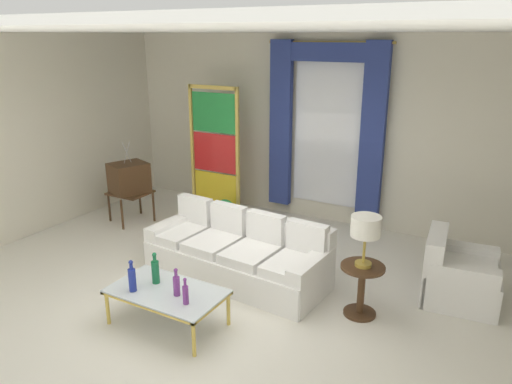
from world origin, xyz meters
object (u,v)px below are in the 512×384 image
couch_white_long (240,254)px  bottle_crystal_tall (186,294)px  bottle_ruby_flask (177,285)px  vintage_tv (129,179)px  peacock_figurine (221,214)px  round_side_table (361,286)px  coffee_table (167,293)px  bottle_blue_decanter (155,271)px  bottle_amber_squat (132,278)px  table_lamp_brass (366,229)px  stained_glass_divider (215,155)px  armchair_white (456,277)px

couch_white_long → bottle_crystal_tall: couch_white_long is taller
couch_white_long → bottle_ruby_flask: 1.38m
bottle_crystal_tall → vintage_tv: size_ratio=0.21×
vintage_tv → peacock_figurine: size_ratio=2.24×
bottle_ruby_flask → round_side_table: bearing=38.0°
vintage_tv → bottle_ruby_flask: bearing=-38.8°
round_side_table → coffee_table: bearing=-145.2°
bottle_blue_decanter → bottle_amber_squat: bearing=-111.1°
bottle_crystal_tall → peacock_figurine: bearing=116.8°
coffee_table → couch_white_long: bearing=86.3°
bottle_blue_decanter → table_lamp_brass: size_ratio=0.63×
bottle_amber_squat → stained_glass_divider: stained_glass_divider is taller
bottle_amber_squat → peacock_figurine: 2.91m
bottle_blue_decanter → stained_glass_divider: 3.23m
table_lamp_brass → bottle_crystal_tall: bearing=-136.5°
peacock_figurine → round_side_table: round_side_table is taller
coffee_table → peacock_figurine: size_ratio=2.02×
bottle_amber_squat → bottle_ruby_flask: (0.46, 0.16, -0.02)m
coffee_table → vintage_tv: bearing=139.8°
peacock_figurine → round_side_table: (2.77, -1.42, 0.14)m
bottle_blue_decanter → round_side_table: (1.93, 1.13, -0.20)m
bottle_ruby_flask → vintage_tv: vintage_tv is taller
bottle_crystal_tall → bottle_ruby_flask: size_ratio=0.94×
armchair_white → peacock_figurine: armchair_white is taller
couch_white_long → bottle_blue_decanter: size_ratio=6.71×
bottle_ruby_flask → round_side_table: bottle_ruby_flask is taller
peacock_figurine → round_side_table: bearing=-27.1°
coffee_table → bottle_ruby_flask: 0.22m
bottle_crystal_tall → bottle_amber_squat: 0.64m
coffee_table → stained_glass_divider: bearing=115.1°
bottle_ruby_flask → bottle_amber_squat: bearing=-161.2°
bottle_ruby_flask → armchair_white: armchair_white is taller
coffee_table → armchair_white: size_ratio=1.36×
couch_white_long → bottle_amber_squat: (-0.39, -1.51, 0.25)m
vintage_tv → table_lamp_brass: bearing=-12.1°
coffee_table → armchair_white: 3.31m
armchair_white → round_side_table: (-0.86, -0.86, 0.07)m
bottle_blue_decanter → vintage_tv: 3.05m
bottle_crystal_tall → round_side_table: bottle_crystal_tall is taller
coffee_table → peacock_figurine: (-1.04, 2.62, -0.16)m
peacock_figurine → bottle_crystal_tall: bearing=-63.2°
bottle_amber_squat → vintage_tv: (-2.18, 2.28, 0.18)m
armchair_white → table_lamp_brass: (-0.86, -0.86, 0.74)m
armchair_white → stained_glass_divider: 4.19m
bottle_amber_squat → bottle_ruby_flask: bottle_amber_squat is taller
bottle_amber_squat → vintage_tv: 3.16m
bottle_crystal_tall → round_side_table: 1.92m
peacock_figurine → bottle_blue_decanter: bearing=-71.8°
armchair_white → peacock_figurine: size_ratio=1.49×
bottle_crystal_tall → bottle_blue_decanter: bearing=161.0°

